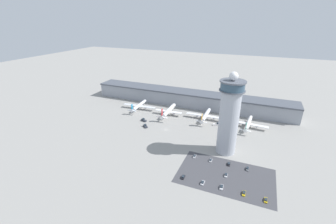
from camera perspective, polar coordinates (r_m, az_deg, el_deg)
ground_plane at (r=216.81m, az=-0.49°, el=-4.46°), size 1000.00×1000.00×0.00m
terminal_building at (r=273.84m, az=5.23°, el=3.48°), size 240.97×25.00×17.52m
control_tower at (r=175.23m, az=15.26°, el=-1.01°), size 18.78×18.78×65.01m
parking_lot_surface at (r=164.14m, az=14.35°, el=-15.41°), size 64.00×40.00×0.01m
airplane_gate_alpha at (r=263.94m, az=-7.42°, el=1.59°), size 39.74×35.32×12.32m
airplane_gate_bravo at (r=245.78m, az=0.07°, el=0.22°), size 30.28×38.87×14.41m
airplane_gate_charlie at (r=238.55m, az=9.50°, el=-0.93°), size 41.76×34.74×12.91m
airplane_gate_delta at (r=231.75m, az=19.70°, el=-2.80°), size 37.52×35.23×12.02m
service_truck_catering at (r=222.31m, az=-5.78°, el=-3.58°), size 6.43×6.28×2.79m
service_truck_fuel at (r=234.71m, az=-6.20°, el=-2.08°), size 6.86×4.24×2.93m
service_truck_baggage at (r=229.45m, az=12.38°, el=-3.12°), size 8.71×4.93×3.05m
car_maroon_suv at (r=174.79m, az=15.18°, el=-12.63°), size 2.02×4.48×1.36m
car_yellow_taxi at (r=173.89m, az=19.54°, el=-13.42°), size 1.77×4.60×1.55m
car_green_van at (r=153.83m, az=13.45°, el=-18.06°), size 1.88×4.74×1.47m
car_grey_coupe at (r=175.64m, az=10.78°, el=-11.97°), size 1.91×4.08×1.42m
car_white_wagon at (r=153.40m, az=23.59°, el=-19.81°), size 1.81×4.43×1.36m
car_red_hatchback at (r=154.75m, az=8.78°, el=-17.33°), size 2.06×4.53×1.47m
car_blue_compact at (r=153.29m, az=18.74°, el=-18.96°), size 1.93×4.81×1.45m
car_black_suv at (r=163.81m, az=14.53°, el=-15.26°), size 1.92×4.30×1.47m
car_navy_sedan at (r=178.22m, az=6.74°, el=-11.11°), size 1.81×4.14×1.43m
car_silver_sedan at (r=157.73m, az=3.86°, el=-16.16°), size 1.86×4.42×1.48m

